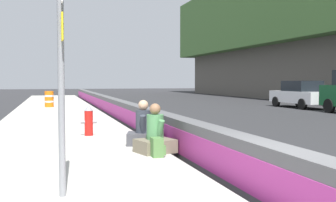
{
  "coord_description": "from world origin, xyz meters",
  "views": [
    {
      "loc": [
        -4.44,
        2.92,
        1.73
      ],
      "look_at": [
        7.55,
        -0.56,
        1.09
      ],
      "focal_mm": 43.16,
      "sensor_mm": 36.0,
      "label": 1
    }
  ],
  "objects_px": {
    "route_sign_post": "(61,43)",
    "fire_hydrant": "(89,120)",
    "backpack": "(157,147)",
    "parked_car_fourth": "(301,94)",
    "seated_person_foreground": "(155,137)",
    "construction_barrel": "(49,99)",
    "seated_person_middle": "(143,131)"
  },
  "relations": [
    {
      "from": "parked_car_fourth",
      "to": "construction_barrel",
      "type": "bearing_deg",
      "value": 78.67
    },
    {
      "from": "seated_person_foreground",
      "to": "backpack",
      "type": "distance_m",
      "value": 0.53
    },
    {
      "from": "seated_person_foreground",
      "to": "backpack",
      "type": "relative_size",
      "value": 2.71
    },
    {
      "from": "fire_hydrant",
      "to": "construction_barrel",
      "type": "relative_size",
      "value": 0.93
    },
    {
      "from": "route_sign_post",
      "to": "parked_car_fourth",
      "type": "relative_size",
      "value": 0.8
    },
    {
      "from": "fire_hydrant",
      "to": "backpack",
      "type": "distance_m",
      "value": 3.85
    },
    {
      "from": "seated_person_foreground",
      "to": "construction_barrel",
      "type": "distance_m",
      "value": 16.64
    },
    {
      "from": "construction_barrel",
      "to": "seated_person_middle",
      "type": "bearing_deg",
      "value": -171.5
    },
    {
      "from": "fire_hydrant",
      "to": "backpack",
      "type": "relative_size",
      "value": 2.2
    },
    {
      "from": "backpack",
      "to": "parked_car_fourth",
      "type": "distance_m",
      "value": 19.07
    },
    {
      "from": "route_sign_post",
      "to": "fire_hydrant",
      "type": "bearing_deg",
      "value": -8.36
    },
    {
      "from": "parked_car_fourth",
      "to": "route_sign_post",
      "type": "bearing_deg",
      "value": 137.5
    },
    {
      "from": "route_sign_post",
      "to": "construction_barrel",
      "type": "height_order",
      "value": "route_sign_post"
    },
    {
      "from": "route_sign_post",
      "to": "fire_hydrant",
      "type": "distance_m",
      "value": 6.38
    },
    {
      "from": "route_sign_post",
      "to": "backpack",
      "type": "bearing_deg",
      "value": -39.35
    },
    {
      "from": "route_sign_post",
      "to": "fire_hydrant",
      "type": "height_order",
      "value": "route_sign_post"
    },
    {
      "from": "parked_car_fourth",
      "to": "seated_person_middle",
      "type": "bearing_deg",
      "value": 133.54
    },
    {
      "from": "seated_person_middle",
      "to": "construction_barrel",
      "type": "height_order",
      "value": "seated_person_middle"
    },
    {
      "from": "route_sign_post",
      "to": "parked_car_fourth",
      "type": "distance_m",
      "value": 22.21
    },
    {
      "from": "construction_barrel",
      "to": "parked_car_fourth",
      "type": "relative_size",
      "value": 0.21
    },
    {
      "from": "fire_hydrant",
      "to": "backpack",
      "type": "xyz_separation_m",
      "value": [
        -3.69,
        -1.08,
        -0.25
      ]
    },
    {
      "from": "seated_person_foreground",
      "to": "construction_barrel",
      "type": "bearing_deg",
      "value": 7.93
    },
    {
      "from": "seated_person_middle",
      "to": "parked_car_fourth",
      "type": "bearing_deg",
      "value": -46.46
    },
    {
      "from": "seated_person_foreground",
      "to": "seated_person_middle",
      "type": "bearing_deg",
      "value": 0.22
    },
    {
      "from": "fire_hydrant",
      "to": "seated_person_middle",
      "type": "distance_m",
      "value": 2.34
    },
    {
      "from": "seated_person_middle",
      "to": "construction_barrel",
      "type": "distance_m",
      "value": 15.5
    },
    {
      "from": "fire_hydrant",
      "to": "route_sign_post",
      "type": "bearing_deg",
      "value": 171.64
    },
    {
      "from": "route_sign_post",
      "to": "backpack",
      "type": "height_order",
      "value": "route_sign_post"
    },
    {
      "from": "fire_hydrant",
      "to": "parked_car_fourth",
      "type": "height_order",
      "value": "parked_car_fourth"
    },
    {
      "from": "parked_car_fourth",
      "to": "fire_hydrant",
      "type": "bearing_deg",
      "value": 126.05
    },
    {
      "from": "seated_person_foreground",
      "to": "seated_person_middle",
      "type": "xyz_separation_m",
      "value": [
        1.15,
        0.0,
        0.01
      ]
    },
    {
      "from": "seated_person_middle",
      "to": "parked_car_fourth",
      "type": "distance_m",
      "value": 17.84
    }
  ]
}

